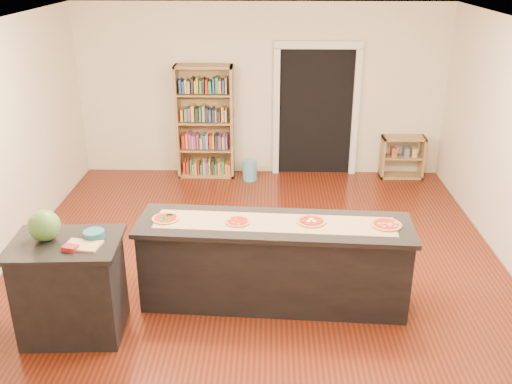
{
  "coord_description": "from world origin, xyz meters",
  "views": [
    {
      "loc": [
        0.15,
        -5.72,
        3.5
      ],
      "look_at": [
        0.0,
        0.2,
        1.0
      ],
      "focal_mm": 40.0,
      "sensor_mm": 36.0,
      "label": 1
    }
  ],
  "objects_px": {
    "low_shelf": "(402,157)",
    "kitchen_island": "(274,263)",
    "side_counter": "(71,288)",
    "bookshelf": "(205,122)",
    "waste_bin": "(250,170)",
    "watermelon": "(44,226)"
  },
  "relations": [
    {
      "from": "low_shelf",
      "to": "kitchen_island",
      "type": "bearing_deg",
      "value": -119.73
    },
    {
      "from": "kitchen_island",
      "to": "side_counter",
      "type": "height_order",
      "value": "side_counter"
    },
    {
      "from": "side_counter",
      "to": "low_shelf",
      "type": "height_order",
      "value": "side_counter"
    },
    {
      "from": "bookshelf",
      "to": "waste_bin",
      "type": "bearing_deg",
      "value": -14.94
    },
    {
      "from": "low_shelf",
      "to": "waste_bin",
      "type": "xyz_separation_m",
      "value": [
        -2.53,
        -0.21,
        -0.18
      ]
    },
    {
      "from": "watermelon",
      "to": "low_shelf",
      "type": "bearing_deg",
      "value": 45.21
    },
    {
      "from": "kitchen_island",
      "to": "side_counter",
      "type": "relative_size",
      "value": 2.78
    },
    {
      "from": "side_counter",
      "to": "watermelon",
      "type": "xyz_separation_m",
      "value": [
        -0.18,
        0.04,
        0.65
      ]
    },
    {
      "from": "kitchen_island",
      "to": "waste_bin",
      "type": "bearing_deg",
      "value": 99.46
    },
    {
      "from": "kitchen_island",
      "to": "waste_bin",
      "type": "xyz_separation_m",
      "value": [
        -0.39,
        3.55,
        -0.3
      ]
    },
    {
      "from": "kitchen_island",
      "to": "side_counter",
      "type": "bearing_deg",
      "value": -159.58
    },
    {
      "from": "kitchen_island",
      "to": "watermelon",
      "type": "bearing_deg",
      "value": -162.01
    },
    {
      "from": "kitchen_island",
      "to": "watermelon",
      "type": "distance_m",
      "value": 2.32
    },
    {
      "from": "side_counter",
      "to": "watermelon",
      "type": "height_order",
      "value": "watermelon"
    },
    {
      "from": "side_counter",
      "to": "bookshelf",
      "type": "distance_m",
      "value": 4.45
    },
    {
      "from": "kitchen_island",
      "to": "low_shelf",
      "type": "bearing_deg",
      "value": 63.52
    },
    {
      "from": "bookshelf",
      "to": "low_shelf",
      "type": "height_order",
      "value": "bookshelf"
    },
    {
      "from": "bookshelf",
      "to": "watermelon",
      "type": "bearing_deg",
      "value": -103.35
    },
    {
      "from": "kitchen_island",
      "to": "low_shelf",
      "type": "xyz_separation_m",
      "value": [
        2.15,
        3.76,
        -0.12
      ]
    },
    {
      "from": "low_shelf",
      "to": "waste_bin",
      "type": "bearing_deg",
      "value": -175.23
    },
    {
      "from": "bookshelf",
      "to": "waste_bin",
      "type": "xyz_separation_m",
      "value": [
        0.74,
        -0.2,
        -0.76
      ]
    },
    {
      "from": "low_shelf",
      "to": "watermelon",
      "type": "height_order",
      "value": "watermelon"
    }
  ]
}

